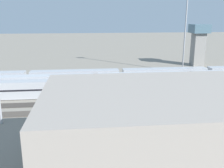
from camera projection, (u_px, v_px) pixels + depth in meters
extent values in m
plane|color=gray|center=(124.00, 89.00, 65.10)|extent=(400.00, 400.00, 0.00)
cube|color=#3D3833|center=(117.00, 75.00, 79.48)|extent=(140.00, 2.80, 0.12)
cube|color=#3D3833|center=(119.00, 79.00, 74.68)|extent=(140.00, 2.80, 0.12)
cube|color=#4C443D|center=(121.00, 83.00, 69.88)|extent=(140.00, 2.80, 0.12)
cube|color=#4C443D|center=(124.00, 88.00, 65.08)|extent=(140.00, 2.80, 0.12)
cube|color=#4C443D|center=(127.00, 94.00, 60.28)|extent=(140.00, 2.80, 0.12)
cube|color=#3D3833|center=(131.00, 101.00, 55.49)|extent=(140.00, 2.80, 0.12)
cube|color=#4C443D|center=(136.00, 109.00, 50.69)|extent=(140.00, 2.80, 0.12)
cube|color=silver|center=(144.00, 80.00, 65.09)|extent=(23.00, 3.00, 3.80)
cube|color=#1E6B9E|center=(144.00, 82.00, 65.24)|extent=(22.40, 3.06, 0.36)
cube|color=silver|center=(46.00, 83.00, 62.56)|extent=(23.00, 3.00, 3.80)
cube|color=#1E6B9E|center=(46.00, 84.00, 62.62)|extent=(22.40, 3.06, 0.36)
cube|color=#B7BABF|center=(212.00, 84.00, 61.91)|extent=(23.00, 3.00, 3.80)
cube|color=black|center=(212.00, 83.00, 61.90)|extent=(22.40, 3.06, 0.36)
cube|color=#B7BABF|center=(112.00, 87.00, 59.38)|extent=(23.00, 3.00, 3.80)
cube|color=black|center=(112.00, 87.00, 59.38)|extent=(22.40, 3.06, 0.36)
cube|color=#B7BABF|center=(2.00, 90.00, 56.85)|extent=(23.00, 3.00, 3.80)
cube|color=black|center=(2.00, 89.00, 56.81)|extent=(22.40, 3.06, 0.36)
cube|color=#B7BABF|center=(165.00, 75.00, 70.61)|extent=(23.00, 3.00, 3.80)
cube|color=maroon|center=(164.00, 76.00, 70.68)|extent=(22.40, 3.06, 0.36)
cube|color=#B7BABF|center=(75.00, 77.00, 68.08)|extent=(23.00, 3.00, 3.80)
cube|color=maroon|center=(75.00, 77.00, 68.06)|extent=(22.40, 3.06, 0.36)
cylinder|color=#9EA0A5|center=(186.00, 22.00, 79.93)|extent=(0.44, 0.44, 31.56)
cube|color=gray|center=(198.00, 49.00, 93.01)|extent=(4.00, 4.00, 11.70)
cube|color=slate|center=(200.00, 29.00, 91.09)|extent=(6.00, 6.00, 3.00)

